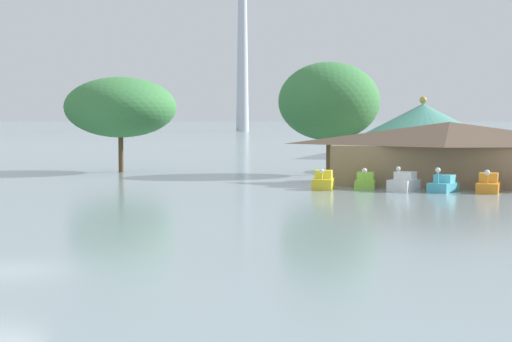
# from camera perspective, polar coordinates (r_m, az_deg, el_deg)

# --- Properties ---
(ground_plane) EXTENTS (2000.00, 2000.00, 0.00)m
(ground_plane) POSITION_cam_1_polar(r_m,az_deg,el_deg) (30.00, -16.54, -6.49)
(ground_plane) COLOR gray
(pedal_boat_yellow) EXTENTS (1.61, 2.42, 1.53)m
(pedal_boat_yellow) POSITION_cam_1_polar(r_m,az_deg,el_deg) (61.32, 4.55, -0.72)
(pedal_boat_yellow) COLOR yellow
(pedal_boat_yellow) RESTS_ON ground
(pedal_boat_lime) EXTENTS (1.68, 2.79, 1.57)m
(pedal_boat_lime) POSITION_cam_1_polar(r_m,az_deg,el_deg) (62.13, 7.37, -0.74)
(pedal_boat_lime) COLOR #8CCC3F
(pedal_boat_lime) RESTS_ON ground
(pedal_boat_white) EXTENTS (2.22, 2.61, 1.77)m
(pedal_boat_white) POSITION_cam_1_polar(r_m,az_deg,el_deg) (60.70, 9.92, -0.80)
(pedal_boat_white) COLOR white
(pedal_boat_white) RESTS_ON ground
(pedal_boat_cyan) EXTENTS (2.13, 2.59, 1.75)m
(pedal_boat_cyan) POSITION_cam_1_polar(r_m,az_deg,el_deg) (60.34, 12.49, -0.92)
(pedal_boat_cyan) COLOR #4CB7CC
(pedal_boat_cyan) RESTS_ON ground
(pedal_boat_orange) EXTENTS (1.65, 2.97, 1.64)m
(pedal_boat_orange) POSITION_cam_1_polar(r_m,az_deg,el_deg) (60.79, 15.37, -0.89)
(pedal_boat_orange) COLOR orange
(pedal_boat_orange) RESTS_ON ground
(boathouse) EXTENTS (18.50, 7.94, 4.84)m
(boathouse) POSITION_cam_1_polar(r_m,az_deg,el_deg) (66.37, 12.88, 1.26)
(boathouse) COLOR #9E7F5B
(boathouse) RESTS_ON ground
(green_roof_pavilion) EXTENTS (10.98, 10.98, 7.19)m
(green_roof_pavilion) POSITION_cam_1_polar(r_m,az_deg,el_deg) (82.73, 11.16, 2.59)
(green_roof_pavilion) COLOR brown
(green_roof_pavilion) RESTS_ON ground
(shoreline_tree_tall_left) EXTENTS (10.53, 10.53, 8.98)m
(shoreline_tree_tall_left) POSITION_cam_1_polar(r_m,az_deg,el_deg) (80.94, -9.11, 4.26)
(shoreline_tree_tall_left) COLOR brown
(shoreline_tree_tall_left) RESTS_ON ground
(shoreline_tree_mid) EXTENTS (9.11, 9.11, 10.15)m
(shoreline_tree_mid) POSITION_cam_1_polar(r_m,az_deg,el_deg) (76.49, 4.93, 4.69)
(shoreline_tree_mid) COLOR brown
(shoreline_tree_mid) RESTS_ON ground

